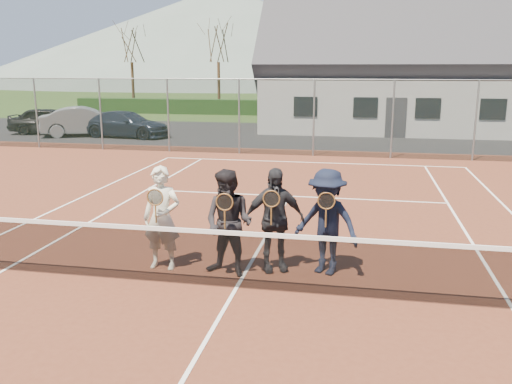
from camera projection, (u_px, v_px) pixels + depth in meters
ground at (324, 136)px, 27.74m from camera, size 220.00×220.00×0.00m
court_surface at (237, 289)px, 8.61m from camera, size 30.00×30.00×0.02m
tarmac_carpark at (248, 134)px, 28.48m from camera, size 40.00×12.00×0.01m
hedge_row at (336, 109)px, 39.10m from camera, size 40.00×1.20×1.10m
hill_west at (220, 37)px, 102.12m from camera, size 110.00×110.00×18.00m
hill_centre at (473, 23)px, 93.30m from camera, size 120.00×120.00×22.00m
car_a at (50, 121)px, 28.61m from camera, size 4.33×2.27×1.41m
car_b at (86, 121)px, 27.74m from camera, size 4.75×3.33×1.48m
car_c at (126, 124)px, 27.25m from camera, size 4.67×2.34×1.30m
court_markings at (237, 288)px, 8.60m from camera, size 11.03×23.83×0.01m
tennis_net at (236, 257)px, 8.49m from camera, size 11.68×0.08×1.10m
perimeter_fence at (314, 118)px, 21.18m from camera, size 30.07×0.07×3.02m
clubhouse at (404, 57)px, 29.93m from camera, size 15.60×8.20×7.70m
tree_a at (131, 36)px, 41.85m from camera, size 3.20×3.20×7.77m
tree_b at (218, 35)px, 40.55m from camera, size 3.20×3.20×7.77m
tree_c at (368, 34)px, 38.51m from camera, size 3.20×3.20×7.77m
player_a at (162, 218)px, 9.28m from camera, size 0.66×0.50×1.80m
player_b at (229, 223)px, 8.98m from camera, size 1.02×0.88×1.80m
player_c at (274, 220)px, 9.19m from camera, size 1.14×0.81×1.80m
player_d at (327, 222)px, 9.05m from camera, size 1.33×1.07×1.80m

